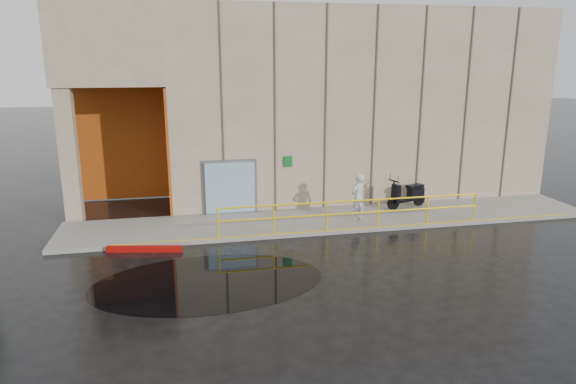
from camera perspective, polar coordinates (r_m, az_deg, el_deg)
The scene contains 8 objects.
ground at distance 14.68m, azimuth -4.81°, elevation -9.46°, with size 120.00×120.00×0.00m, color black.
sidewalk at distance 19.59m, azimuth 5.20°, elevation -3.04°, with size 20.00×3.00×0.15m, color gray.
building at distance 25.28m, azimuth 3.48°, elevation 10.48°, with size 20.00×10.17×8.00m.
guardrail at distance 18.26m, azimuth 7.22°, elevation -2.42°, with size 9.56×0.06×1.03m.
person at distance 19.06m, azimuth 7.77°, elevation -0.59°, with size 0.65×0.42×1.78m, color silver.
scooter at distance 21.13m, azimuth 13.16°, elevation 0.50°, with size 1.93×1.10×1.46m.
red_curb at distance 17.10m, azimuth -15.66°, elevation -6.11°, with size 2.40×0.18×0.18m, color #9D0906.
puddle at distance 14.54m, azimuth -8.82°, elevation -9.83°, with size 6.40×3.94×0.01m, color black.
Camera 1 is at (-1.57, -13.34, 5.93)m, focal length 32.00 mm.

